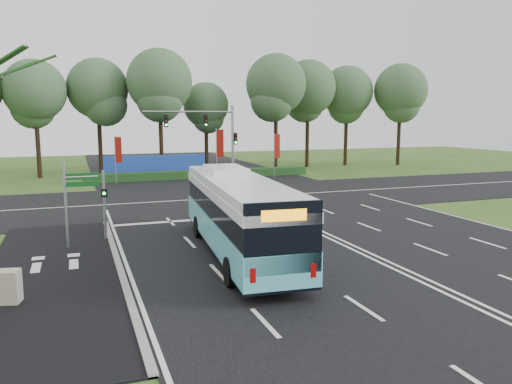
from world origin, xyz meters
The scene contains 16 objects.
ground centered at (0.00, 0.00, 0.00)m, with size 120.00×120.00×0.00m, color #2F531B.
road_main centered at (0.00, 0.00, 0.02)m, with size 20.00×120.00×0.04m, color black.
road_cross centered at (0.00, 12.00, 0.03)m, with size 120.00×14.00×0.05m, color black.
bike_path centered at (-12.50, -3.00, 0.03)m, with size 5.00×18.00×0.06m, color black.
kerb_strip centered at (-10.10, -3.00, 0.06)m, with size 0.25×18.00×0.12m, color gray.
city_bus centered at (-5.05, -2.75, 1.82)m, with size 3.69×12.76×3.61m.
pedestrian_signal centered at (-10.31, 1.95, 1.87)m, with size 0.30×0.42×3.42m.
street_sign centered at (-11.69, 0.93, 2.51)m, with size 1.55×0.13×3.98m.
utility_cabinet centered at (-13.74, -5.76, 0.56)m, with size 0.68×0.56×1.13m, color #ABA38A.
banner_flag_left centered at (-7.93, 23.03, 2.82)m, with size 0.60×0.27×4.30m.
banner_flag_mid centered at (1.32, 22.63, 3.18)m, with size 0.70×0.26×4.90m.
banner_flag_right centered at (7.21, 22.75, 2.86)m, with size 0.65×0.07×4.38m.
traffic_light_gantry centered at (0.21, 20.50, 4.66)m, with size 8.41×0.28×7.00m.
hedge centered at (0.00, 24.50, 0.40)m, with size 22.00×1.20×0.80m, color #143918.
blue_hoarding centered at (-4.00, 27.00, 1.10)m, with size 10.00×0.30×2.20m, color #1F44A8.
eucalyptus_row centered at (3.98, 30.48, 8.99)m, with size 53.28×9.17×12.87m.
Camera 1 is at (-11.55, -22.81, 5.95)m, focal length 35.00 mm.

